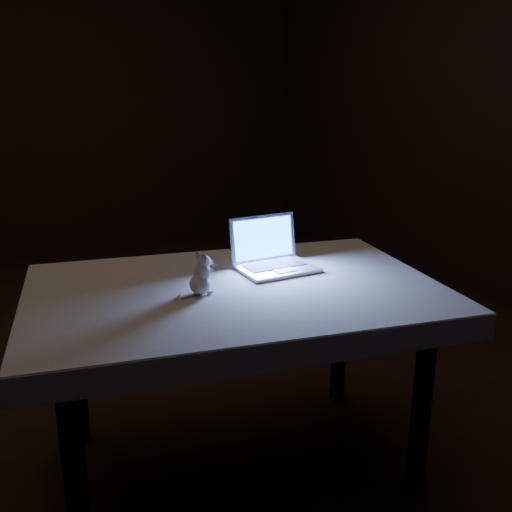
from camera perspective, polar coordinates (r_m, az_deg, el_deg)
floor at (r=2.73m, az=-8.68°, el=-12.92°), size 5.00×5.00×0.00m
back_wall at (r=4.80m, az=-21.12°, el=15.11°), size 4.50×0.04×2.60m
table at (r=2.06m, az=-2.01°, el=-12.21°), size 1.44×1.10×0.68m
tablecloth at (r=1.91m, az=-4.83°, el=-4.41°), size 1.39×0.95×0.08m
laptop at (r=2.05m, az=2.18°, el=0.99°), size 0.28×0.25×0.18m
plush_mouse at (r=1.83m, az=-5.65°, el=-1.82°), size 0.10×0.10×0.14m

